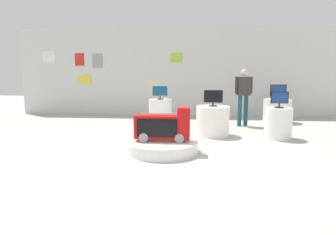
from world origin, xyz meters
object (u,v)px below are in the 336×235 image
Objects in this scene: tv_on_left_rear at (280,99)px; display_pedestal_center_rear at (160,111)px; display_pedestal_far_right at (277,111)px; tv_on_far_right at (278,91)px; display_pedestal_left_rear at (278,123)px; tv_on_center_rear at (160,92)px; shopper_browsing_near_truck at (243,93)px; tv_on_right_rear at (213,97)px; display_pedestal_right_rear at (213,121)px; novelty_firetruck_tv at (163,127)px; main_display_pedestal at (162,146)px.

tv_on_left_rear is 3.89m from display_pedestal_center_rear.
tv_on_far_right reaches higher than display_pedestal_far_right.
display_pedestal_left_rear is 3.89m from tv_on_center_rear.
display_pedestal_center_rear is 3.87m from display_pedestal_far_right.
shopper_browsing_near_truck reaches higher than display_pedestal_left_rear.
tv_on_right_rear is at bearing -50.78° from display_pedestal_center_rear.
display_pedestal_left_rear is 0.59m from tv_on_left_rear.
display_pedestal_right_rear is 3.27m from tv_on_far_right.
tv_on_left_rear is 0.78× the size of tv_on_center_rear.
display_pedestal_far_right is 1.63m from shopper_browsing_near_truck.
display_pedestal_center_rear is 0.90× the size of display_pedestal_right_rear.
tv_on_center_rear is 0.93× the size of tv_on_far_right.
display_pedestal_left_rear is 1.71m from tv_on_right_rear.
tv_on_left_rear is at bearing 29.01° from novelty_firetruck_tv.
display_pedestal_right_rear is at bearing 57.36° from novelty_firetruck_tv.
novelty_firetruck_tv reaches higher than display_pedestal_right_rear.
tv_on_left_rear is at bearing -71.44° from shopper_browsing_near_truck.
display_pedestal_right_rear is (-1.58, 0.24, -0.59)m from tv_on_left_rear.
display_pedestal_right_rear is 0.61m from tv_on_right_rear.
main_display_pedestal is 3.51× the size of tv_on_left_rear.
shopper_browsing_near_truck reaches higher than display_pedestal_far_right.
tv_on_far_right is (0.70, 2.50, 0.06)m from tv_on_left_rear.
shopper_browsing_near_truck reaches higher than tv_on_far_right.
display_pedestal_left_rear is at bearing 29.08° from novelty_firetruck_tv.
novelty_firetruck_tv is at bearing -82.48° from tv_on_center_rear.
shopper_browsing_near_truck is (2.12, 3.17, 0.50)m from novelty_firetruck_tv.
display_pedestal_left_rear is 1.89m from shopper_browsing_near_truck.
tv_on_left_rear is 0.86× the size of tv_on_right_rear.
tv_on_center_rear is at bearing 129.35° from display_pedestal_right_rear.
main_display_pedestal is at bearing -130.50° from display_pedestal_far_right.
tv_on_far_right is 0.33× the size of shopper_browsing_near_truck.
tv_on_center_rear reaches higher than display_pedestal_left_rear.
novelty_firetruck_tv is 2.69× the size of tv_on_left_rear.
display_pedestal_far_right is at bearing 72.02° from tv_on_far_right.
novelty_firetruck_tv is 5.25m from tv_on_far_right.
novelty_firetruck_tv is 2.05m from display_pedestal_right_rear.
display_pedestal_far_right is at bearing 4.88° from tv_on_center_rear.
main_display_pedestal is 3.10m from display_pedestal_left_rear.
display_pedestal_left_rear is (2.68, 1.49, -0.14)m from novelty_firetruck_tv.
main_display_pedestal is 0.40m from novelty_firetruck_tv.
display_pedestal_center_rear is at bearing 97.16° from main_display_pedestal.
shopper_browsing_near_truck is (-1.26, -0.81, 0.64)m from display_pedestal_far_right.
tv_on_far_right reaches higher than display_pedestal_right_rear.
display_pedestal_left_rear is 1.59m from display_pedestal_right_rear.
novelty_firetruck_tv reaches higher than display_pedestal_center_rear.
display_pedestal_right_rear is (1.59, -1.94, -0.63)m from tv_on_center_rear.
tv_on_far_right is 1.50m from shopper_browsing_near_truck.
tv_on_far_right is at bearing 74.41° from display_pedestal_left_rear.
tv_on_center_rear reaches higher than tv_on_right_rear.
tv_on_center_rear is at bearing 145.58° from display_pedestal_left_rear.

